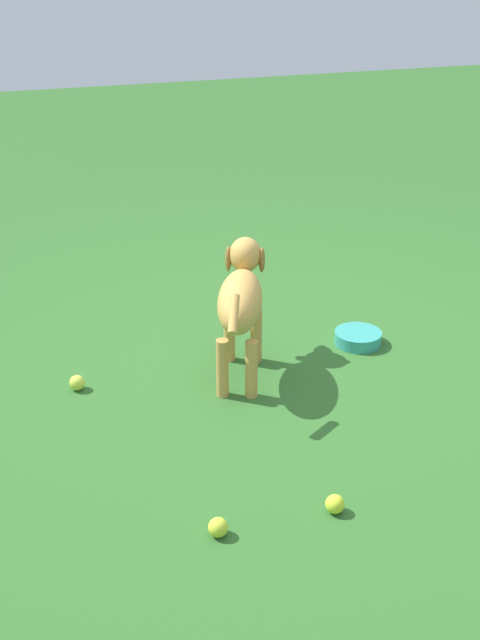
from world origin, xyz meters
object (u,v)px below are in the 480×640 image
dog (241,298)px  tennis_ball_0 (77,383)px  tennis_ball_1 (218,527)px  water_bowl (358,338)px  tennis_ball_2 (335,504)px

dog → tennis_ball_0: dog is taller
tennis_ball_1 → water_bowl: 1.49m
tennis_ball_1 → water_bowl: tennis_ball_1 is taller
tennis_ball_1 → water_bowl: size_ratio=0.30×
tennis_ball_0 → tennis_ball_2: (-0.71, 1.08, 0.00)m
dog → tennis_ball_2: size_ratio=11.32×
tennis_ball_1 → tennis_ball_2: bearing=179.2°
dog → tennis_ball_1: 1.13m
tennis_ball_2 → dog: bearing=-89.5°
tennis_ball_0 → water_bowl: tennis_ball_0 is taller
dog → tennis_ball_1: (0.40, 1.01, -0.32)m
dog → tennis_ball_1: dog is taller
tennis_ball_2 → water_bowl: bearing=-118.4°
tennis_ball_1 → tennis_ball_0: bearing=-74.0°
tennis_ball_2 → water_bowl: tennis_ball_2 is taller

